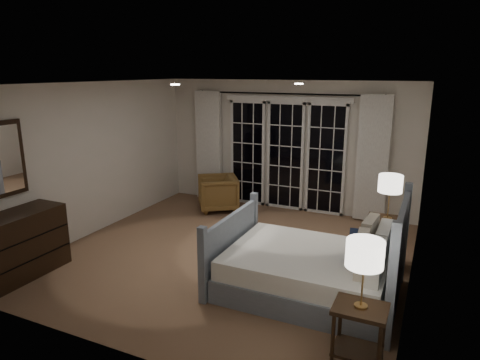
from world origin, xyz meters
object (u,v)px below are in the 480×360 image
at_px(armchair, 218,193).
at_px(lamp_right, 390,184).
at_px(dresser, 18,245).
at_px(bed, 312,269).
at_px(nightstand_right, 386,235).
at_px(nightstand_left, 359,328).
at_px(lamp_left, 365,254).

bearing_deg(armchair, lamp_right, 34.61).
bearing_deg(dresser, bed, 18.16).
height_order(nightstand_right, lamp_right, lamp_right).
distance_m(nightstand_left, nightstand_right, 2.32).
xyz_separation_m(bed, dresser, (-3.65, -1.20, 0.12)).
distance_m(nightstand_right, lamp_right, 0.73).
bearing_deg(armchair, bed, 12.32).
relative_size(lamp_right, armchair, 0.83).
distance_m(lamp_left, lamp_right, 2.32).
bearing_deg(bed, lamp_left, -57.14).
relative_size(lamp_left, lamp_right, 1.03).
xyz_separation_m(nightstand_right, lamp_right, (-0.00, -0.00, 0.73)).
bearing_deg(dresser, lamp_right, 28.35).
distance_m(nightstand_left, lamp_right, 2.45).
height_order(lamp_left, armchair, lamp_left).
xyz_separation_m(lamp_left, armchair, (-3.32, 3.57, -0.79)).
bearing_deg(nightstand_right, nightstand_left, -89.14).
bearing_deg(nightstand_right, armchair, 159.15).
distance_m(bed, lamp_right, 1.62).
distance_m(lamp_left, dresser, 4.45).
xyz_separation_m(bed, lamp_right, (0.71, 1.16, 0.88)).
xyz_separation_m(nightstand_left, armchair, (-3.32, 3.57, -0.07)).
relative_size(nightstand_left, armchair, 0.83).
xyz_separation_m(nightstand_left, nightstand_right, (-0.03, 2.32, 0.06)).
height_order(bed, dresser, bed).
relative_size(bed, lamp_left, 3.34).
bearing_deg(lamp_right, lamp_left, -89.14).
relative_size(bed, nightstand_left, 3.43).
relative_size(nightstand_right, dresser, 0.57).
bearing_deg(dresser, armchair, 73.35).
relative_size(bed, lamp_right, 3.45).
height_order(nightstand_right, dresser, dresser).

